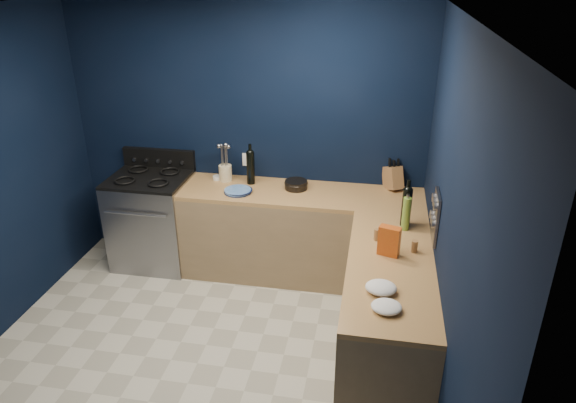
% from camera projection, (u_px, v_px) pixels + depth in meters
% --- Properties ---
extents(floor, '(3.50, 3.50, 0.02)m').
position_uv_depth(floor, '(197.00, 364.00, 4.11)').
color(floor, beige).
rests_on(floor, ground).
extents(ceiling, '(3.50, 3.50, 0.02)m').
position_uv_depth(ceiling, '(164.00, 14.00, 3.00)').
color(ceiling, silver).
rests_on(ceiling, ground).
extents(wall_back, '(3.50, 0.02, 2.60)m').
position_uv_depth(wall_back, '(247.00, 138.00, 5.13)').
color(wall_back, black).
rests_on(wall_back, ground).
extents(wall_right, '(0.02, 3.50, 2.60)m').
position_uv_depth(wall_right, '(449.00, 239.00, 3.27)').
color(wall_right, black).
rests_on(wall_right, ground).
extents(cab_back, '(2.30, 0.63, 0.86)m').
position_uv_depth(cab_back, '(301.00, 236.00, 5.11)').
color(cab_back, '#8D714F').
rests_on(cab_back, floor).
extents(top_back, '(2.30, 0.63, 0.04)m').
position_uv_depth(top_back, '(301.00, 194.00, 4.92)').
color(top_back, brown).
rests_on(top_back, cab_back).
extents(cab_right, '(0.63, 1.67, 0.86)m').
position_uv_depth(cab_right, '(386.00, 317.00, 3.95)').
color(cab_right, '#8D714F').
rests_on(cab_right, floor).
extents(top_right, '(0.63, 1.67, 0.04)m').
position_uv_depth(top_right, '(391.00, 267.00, 3.76)').
color(top_right, brown).
rests_on(top_right, cab_right).
extents(gas_range, '(0.76, 0.66, 0.92)m').
position_uv_depth(gas_range, '(153.00, 221.00, 5.33)').
color(gas_range, gray).
rests_on(gas_range, floor).
extents(oven_door, '(0.59, 0.02, 0.42)m').
position_uv_depth(oven_door, '(140.00, 237.00, 5.05)').
color(oven_door, black).
rests_on(oven_door, gas_range).
extents(cooktop, '(0.76, 0.66, 0.03)m').
position_uv_depth(cooktop, '(148.00, 179.00, 5.13)').
color(cooktop, black).
rests_on(cooktop, gas_range).
extents(backguard, '(0.76, 0.06, 0.20)m').
position_uv_depth(backguard, '(159.00, 158.00, 5.35)').
color(backguard, black).
rests_on(backguard, gas_range).
extents(spice_panel, '(0.02, 0.28, 0.38)m').
position_uv_depth(spice_panel, '(436.00, 217.00, 3.82)').
color(spice_panel, gray).
rests_on(spice_panel, wall_right).
extents(wall_outlet, '(0.09, 0.02, 0.13)m').
position_uv_depth(wall_outlet, '(247.00, 160.00, 5.20)').
color(wall_outlet, white).
rests_on(wall_outlet, wall_back).
extents(plate_stack, '(0.30, 0.30, 0.03)m').
position_uv_depth(plate_stack, '(238.00, 191.00, 4.90)').
color(plate_stack, teal).
rests_on(plate_stack, top_back).
extents(ramekin, '(0.11, 0.11, 0.04)m').
position_uv_depth(ramekin, '(217.00, 178.00, 5.20)').
color(ramekin, white).
rests_on(ramekin, top_back).
extents(utensil_crock, '(0.14, 0.14, 0.16)m').
position_uv_depth(utensil_crock, '(225.00, 173.00, 5.14)').
color(utensil_crock, beige).
rests_on(utensil_crock, top_back).
extents(wine_bottle_back, '(0.10, 0.10, 0.32)m').
position_uv_depth(wine_bottle_back, '(251.00, 168.00, 5.04)').
color(wine_bottle_back, black).
rests_on(wine_bottle_back, top_back).
extents(lemon_basket, '(0.22, 0.22, 0.08)m').
position_uv_depth(lemon_basket, '(296.00, 185.00, 4.97)').
color(lemon_basket, black).
rests_on(lemon_basket, top_back).
extents(knife_block, '(0.23, 0.28, 0.27)m').
position_uv_depth(knife_block, '(393.00, 178.00, 4.96)').
color(knife_block, brown).
rests_on(knife_block, top_back).
extents(wine_bottle_right, '(0.10, 0.10, 0.32)m').
position_uv_depth(wine_bottle_right, '(406.00, 207.00, 4.24)').
color(wine_bottle_right, black).
rests_on(wine_bottle_right, top_right).
extents(oil_bottle, '(0.07, 0.07, 0.28)m').
position_uv_depth(oil_bottle, '(406.00, 214.00, 4.18)').
color(oil_bottle, olive).
rests_on(oil_bottle, top_right).
extents(spice_jar_near, '(0.06, 0.06, 0.10)m').
position_uv_depth(spice_jar_near, '(377.00, 235.00, 4.05)').
color(spice_jar_near, olive).
rests_on(spice_jar_near, top_right).
extents(spice_jar_far, '(0.05, 0.05, 0.09)m').
position_uv_depth(spice_jar_far, '(414.00, 246.00, 3.89)').
color(spice_jar_far, olive).
rests_on(spice_jar_far, top_right).
extents(crouton_bag, '(0.17, 0.11, 0.23)m').
position_uv_depth(crouton_bag, '(389.00, 241.00, 3.83)').
color(crouton_bag, '#AF2010').
rests_on(crouton_bag, top_right).
extents(towel_front, '(0.22, 0.19, 0.07)m').
position_uv_depth(towel_front, '(381.00, 288.00, 3.42)').
color(towel_front, white).
rests_on(towel_front, top_right).
extents(towel_end, '(0.23, 0.21, 0.06)m').
position_uv_depth(towel_end, '(386.00, 307.00, 3.24)').
color(towel_end, white).
rests_on(towel_end, top_right).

